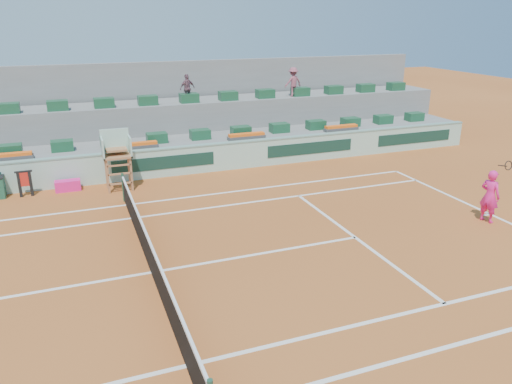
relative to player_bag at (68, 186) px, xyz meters
The scene contains 16 objects.
ground 8.20m from the player_bag, 76.17° to the right, with size 90.00×90.00×0.00m, color #A14E1F.
seating_tier_lower 3.39m from the player_bag, 54.47° to the left, with size 36.00×4.00×1.20m, color gray.
seating_tier_upper 4.89m from the player_bag, 65.72° to the left, with size 36.00×2.40×2.60m, color gray.
stadium_back_wall 6.57m from the player_bag, 71.76° to the left, with size 36.00×0.40×4.40m, color gray.
player_bag is the anchor object (origin of this frame).
spectator_mid 7.67m from the player_bag, 32.68° to the left, with size 0.80×0.33×1.36m, color #79505D.
spectator_right 12.52m from the player_bag, 17.99° to the left, with size 0.96×0.55×1.49m, color #944A59.
court_lines 8.20m from the player_bag, 76.17° to the right, with size 23.89×11.09×0.01m.
tennis_net 8.20m from the player_bag, 76.17° to the right, with size 0.10×11.97×1.10m.
advertising_hoarding 2.10m from the player_bag, 15.27° to the left, with size 36.00×0.34×1.26m.
umpire_chair 2.41m from the player_bag, 13.21° to the right, with size 1.10×0.90×2.40m.
seat_row_lower 2.95m from the player_bag, 43.26° to the left, with size 32.90×0.60×0.44m.
seat_row_upper 4.96m from the player_bag, 62.38° to the left, with size 32.90×0.60×0.44m.
flower_planters 1.60m from the player_bag, 66.26° to the left, with size 26.80×0.36×0.28m.
towel_rack 1.57m from the player_bag, behind, with size 0.62×0.10×1.03m.
tennis_player 15.68m from the player_bag, 32.36° to the right, with size 0.60×0.94×2.28m.
Camera 1 is at (-1.63, -12.30, 6.62)m, focal length 35.00 mm.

